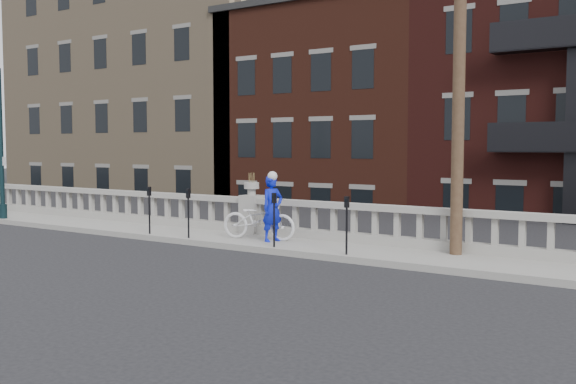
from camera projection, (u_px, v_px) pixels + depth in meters
name	position (u px, v px, depth m)	size (l,w,h in m)	color
ground	(153.00, 257.00, 15.40)	(120.00, 120.00, 0.00)	black
sidewalk	(231.00, 239.00, 17.89)	(32.00, 2.20, 0.15)	gray
balustrade	(252.00, 216.00, 18.64)	(28.00, 0.34, 1.03)	gray
planter_pedestal	(252.00, 210.00, 18.62)	(0.55, 0.55, 1.76)	gray
lower_level	(475.00, 147.00, 34.06)	(80.00, 44.00, 20.80)	#605E59
utility_pole	(460.00, 33.00, 14.60)	(1.60, 0.28, 10.00)	#422D1E
streetlight_pole	(1.00, 159.00, 22.26)	(0.40, 0.28, 5.20)	black
parking_meter_a	(149.00, 205.00, 18.39)	(0.10, 0.09, 1.36)	black
parking_meter_b	(188.00, 207.00, 17.57)	(0.10, 0.09, 1.36)	black
parking_meter_c	(274.00, 213.00, 15.99)	(0.10, 0.09, 1.36)	black
parking_meter_d	(347.00, 219.00, 14.86)	(0.10, 0.09, 1.36)	black
bicycle	(259.00, 219.00, 17.31)	(0.74, 2.11, 1.11)	silver
cyclist	(273.00, 208.00, 16.94)	(0.64, 0.42, 1.75)	#0C1AC0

